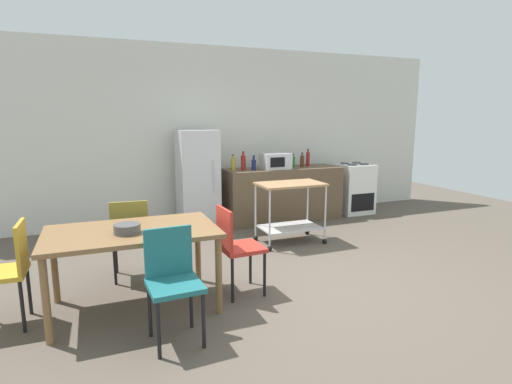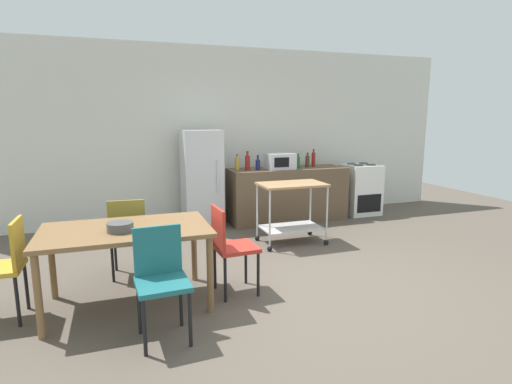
% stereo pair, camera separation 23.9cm
% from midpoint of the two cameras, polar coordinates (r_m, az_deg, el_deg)
% --- Properties ---
extents(ground_plane, '(12.00, 12.00, 0.00)m').
position_cam_midpoint_polar(ground_plane, '(4.43, 8.75, -12.85)').
color(ground_plane, brown).
extents(back_wall, '(8.40, 0.12, 2.90)m').
position_cam_midpoint_polar(back_wall, '(7.06, -3.21, 8.09)').
color(back_wall, silver).
rests_on(back_wall, ground_plane).
extents(kitchen_counter, '(2.00, 0.64, 0.90)m').
position_cam_midpoint_polar(kitchen_counter, '(6.92, 5.43, -0.33)').
color(kitchen_counter, brown).
rests_on(kitchen_counter, ground_plane).
extents(dining_table, '(1.50, 0.90, 0.75)m').
position_cam_midpoint_polar(dining_table, '(3.88, -16.12, -6.03)').
color(dining_table, brown).
rests_on(dining_table, ground_plane).
extents(chair_teal, '(0.42, 0.42, 0.89)m').
position_cam_midpoint_polar(chair_teal, '(3.32, -11.19, -11.44)').
color(chair_teal, '#1E666B').
rests_on(chair_teal, ground_plane).
extents(chair_olive, '(0.43, 0.43, 0.89)m').
position_cam_midpoint_polar(chair_olive, '(4.61, -16.13, -5.39)').
color(chair_olive, olive).
rests_on(chair_olive, ground_plane).
extents(chair_red, '(0.42, 0.42, 0.89)m').
position_cam_midpoint_polar(chair_red, '(4.02, -2.03, -7.30)').
color(chair_red, '#B72D23').
rests_on(chair_red, ground_plane).
extents(chair_mustard, '(0.41, 0.41, 0.89)m').
position_cam_midpoint_polar(chair_mustard, '(4.06, -30.43, -8.61)').
color(chair_mustard, gold).
rests_on(chair_mustard, ground_plane).
extents(stove_oven, '(0.60, 0.61, 0.92)m').
position_cam_midpoint_polar(stove_oven, '(7.65, 15.31, 0.39)').
color(stove_oven, white).
rests_on(stove_oven, ground_plane).
extents(refrigerator, '(0.60, 0.63, 1.55)m').
position_cam_midpoint_polar(refrigerator, '(6.50, -6.60, 1.85)').
color(refrigerator, silver).
rests_on(refrigerator, ground_plane).
extents(kitchen_cart, '(0.91, 0.57, 0.85)m').
position_cam_midpoint_polar(kitchen_cart, '(5.65, 6.25, -1.55)').
color(kitchen_cart, '#A37A51').
rests_on(kitchen_cart, ground_plane).
extents(bottle_soda, '(0.08, 0.08, 0.25)m').
position_cam_midpoint_polar(bottle_soda, '(6.58, -1.61, 4.00)').
color(bottle_soda, gold).
rests_on(bottle_soda, kitchen_counter).
extents(bottle_hot_sauce, '(0.08, 0.08, 0.30)m').
position_cam_midpoint_polar(bottle_hot_sauce, '(6.57, -0.16, 4.21)').
color(bottle_hot_sauce, maroon).
rests_on(bottle_hot_sauce, kitchen_counter).
extents(bottle_sesame_oil, '(0.07, 0.07, 0.24)m').
position_cam_midpoint_polar(bottle_sesame_oil, '(6.56, 1.30, 3.92)').
color(bottle_sesame_oil, navy).
rests_on(bottle_sesame_oil, kitchen_counter).
extents(microwave, '(0.46, 0.35, 0.26)m').
position_cam_midpoint_polar(microwave, '(6.71, 4.41, 4.35)').
color(microwave, silver).
rests_on(microwave, kitchen_counter).
extents(bottle_sparkling_water, '(0.07, 0.07, 0.23)m').
position_cam_midpoint_polar(bottle_sparkling_water, '(6.96, 6.91, 4.26)').
color(bottle_sparkling_water, '#1E6628').
rests_on(bottle_sparkling_water, kitchen_counter).
extents(bottle_wine, '(0.07, 0.07, 0.25)m').
position_cam_midpoint_polar(bottle_wine, '(7.02, 8.23, 4.32)').
color(bottle_wine, '#4C2D19').
rests_on(bottle_wine, kitchen_counter).
extents(bottle_olive_oil, '(0.07, 0.07, 0.30)m').
position_cam_midpoint_polar(bottle_olive_oil, '(7.14, 9.04, 4.60)').
color(bottle_olive_oil, maroon).
rests_on(bottle_olive_oil, kitchen_counter).
extents(fruit_bowl, '(0.23, 0.23, 0.08)m').
position_cam_midpoint_polar(fruit_bowl, '(3.74, -16.84, -4.76)').
color(fruit_bowl, '#4C4C4C').
rests_on(fruit_bowl, dining_table).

